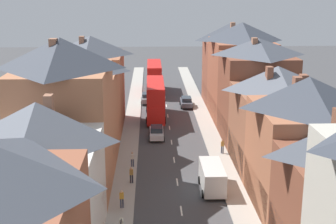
{
  "coord_description": "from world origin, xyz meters",
  "views": [
    {
      "loc": [
        -2.51,
        -17.82,
        18.27
      ],
      "look_at": [
        -0.12,
        44.22,
        1.61
      ],
      "focal_mm": 50.0,
      "sensor_mm": 36.0,
      "label": 1
    }
  ],
  "objects": [
    {
      "name": "pedestrian_far_right",
      "position": [
        5.51,
        31.56,
        1.03
      ],
      "size": [
        0.36,
        0.22,
        1.61
      ],
      "color": "#3D4256",
      "rests_on": "pavement_right"
    },
    {
      "name": "terrace_row_right",
      "position": [
        10.19,
        25.16,
        5.96
      ],
      "size": [
        8.0,
        72.0,
        13.58
      ],
      "color": "brown",
      "rests_on": "ground"
    },
    {
      "name": "pavement_left",
      "position": [
        -5.1,
        38.0,
        0.07
      ],
      "size": [
        2.2,
        104.0,
        0.14
      ],
      "primitive_type": "cube",
      "color": "#A8A399",
      "rests_on": "ground"
    },
    {
      "name": "car_mid_black",
      "position": [
        3.1,
        53.27,
        0.81
      ],
      "size": [
        1.9,
        4.44,
        1.6
      ],
      "color": "#4C515B",
      "rests_on": "ground"
    },
    {
      "name": "terrace_row_left",
      "position": [
        -10.19,
        18.2,
        5.97
      ],
      "size": [
        8.0,
        60.87,
        14.11
      ],
      "color": "#935138",
      "rests_on": "ground"
    },
    {
      "name": "pavement_right",
      "position": [
        5.1,
        38.0,
        0.07
      ],
      "size": [
        2.2,
        104.0,
        0.14
      ],
      "primitive_type": "cube",
      "color": "#A8A399",
      "rests_on": "ground"
    },
    {
      "name": "double_decker_bus_mid_street",
      "position": [
        -1.81,
        63.59,
        2.82
      ],
      "size": [
        2.74,
        10.8,
        5.3
      ],
      "color": "red",
      "rests_on": "ground"
    },
    {
      "name": "double_decker_bus_lead",
      "position": [
        -1.81,
        46.89,
        2.82
      ],
      "size": [
        2.74,
        10.8,
        5.3
      ],
      "color": "red",
      "rests_on": "ground"
    },
    {
      "name": "pedestrian_mid_left",
      "position": [
        -5.03,
        18.5,
        1.03
      ],
      "size": [
        0.36,
        0.22,
        1.61
      ],
      "color": "#3D4256",
      "rests_on": "pavement_left"
    },
    {
      "name": "centre_line_dashes",
      "position": [
        0.0,
        36.0,
        0.01
      ],
      "size": [
        0.14,
        97.8,
        0.01
      ],
      "color": "silver",
      "rests_on": "ground"
    },
    {
      "name": "delivery_van",
      "position": [
        3.1,
        22.07,
        1.34
      ],
      "size": [
        2.2,
        5.2,
        2.41
      ],
      "color": "silver",
      "rests_on": "ground"
    },
    {
      "name": "pedestrian_mid_right",
      "position": [
        -4.4,
        23.66,
        1.03
      ],
      "size": [
        0.36,
        0.22,
        1.61
      ],
      "color": "#23232D",
      "rests_on": "pavement_left"
    },
    {
      "name": "car_parked_left_a",
      "position": [
        -3.1,
        56.09,
        0.84
      ],
      "size": [
        1.9,
        4.42,
        1.67
      ],
      "color": "gray",
      "rests_on": "ground"
    },
    {
      "name": "car_parked_right_a",
      "position": [
        -1.8,
        37.54,
        0.81
      ],
      "size": [
        1.9,
        4.13,
        1.62
      ],
      "color": "silver",
      "rests_on": "ground"
    },
    {
      "name": "pedestrian_far_left",
      "position": [
        -4.45,
        27.88,
        1.03
      ],
      "size": [
        0.36,
        0.22,
        1.61
      ],
      "color": "#3D4256",
      "rests_on": "pavement_left"
    }
  ]
}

